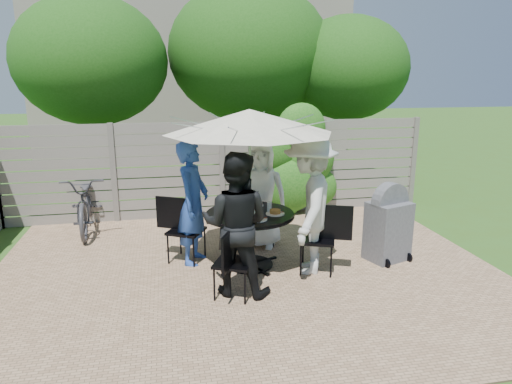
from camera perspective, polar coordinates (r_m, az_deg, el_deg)
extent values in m
plane|color=#36571B|center=(6.24, -0.66, -11.04)|extent=(60.00, 60.00, 0.00)
cube|color=tan|center=(6.68, -1.46, -9.15)|extent=(7.00, 6.00, 0.02)
cube|color=gray|center=(8.77, -4.27, 2.84)|extent=(8.00, 0.10, 1.85)
ellipsoid|color=#145212|center=(8.91, 4.83, 2.84)|extent=(1.20, 0.70, 1.80)
cube|color=gray|center=(17.57, -8.08, 13.69)|extent=(10.00, 6.00, 5.00)
ellipsoid|color=#1C4B11|center=(10.64, -19.88, 15.16)|extent=(3.20, 3.20, 2.72)
ellipsoid|color=#1C4B11|center=(11.23, -0.84, 16.97)|extent=(3.80, 3.80, 3.23)
ellipsoid|color=#1C4B11|center=(11.17, 11.42, 14.91)|extent=(2.80, 2.80, 2.38)
cylinder|color=black|center=(6.40, -0.79, -2.74)|extent=(1.61, 1.61, 0.03)
cylinder|color=black|center=(6.52, -0.77, -6.07)|extent=(0.09, 0.09, 0.79)
cylinder|color=black|center=(6.66, -0.76, -9.09)|extent=(0.66, 0.66, 0.04)
cylinder|color=silver|center=(6.32, -0.79, -0.39)|extent=(0.04, 0.04, 2.13)
cone|color=beige|center=(6.14, -0.83, 8.83)|extent=(3.02, 3.02, 0.32)
cube|color=black|center=(7.38, 0.75, -2.99)|extent=(0.58, 0.58, 0.04)
cube|color=black|center=(7.53, 0.93, -0.64)|extent=(0.17, 0.45, 0.47)
imported|color=white|center=(7.16, 0.59, -0.31)|extent=(0.99, 0.83, 1.72)
cube|color=black|center=(6.75, -8.72, -4.82)|extent=(0.63, 0.63, 0.04)
cube|color=black|center=(6.77, -10.58, -2.58)|extent=(0.43, 0.25, 0.48)
imported|color=#284EAF|center=(6.58, -7.88, -1.41)|extent=(0.65, 0.77, 1.80)
cube|color=black|center=(5.64, -2.79, -8.83)|extent=(0.59, 0.59, 0.04)
cube|color=black|center=(5.36, -3.51, -7.36)|extent=(0.22, 0.41, 0.45)
imported|color=black|center=(5.59, -2.55, -4.10)|extent=(1.07, 0.97, 1.81)
cube|color=black|center=(6.38, 7.65, -5.88)|extent=(0.61, 0.61, 0.04)
cube|color=black|center=(6.29, 9.87, -3.78)|extent=(0.45, 0.20, 0.48)
imported|color=silver|center=(6.23, 6.70, -1.61)|extent=(1.14, 1.43, 1.94)
cylinder|color=white|center=(6.73, -0.15, -1.66)|extent=(0.26, 0.26, 0.01)
cylinder|color=#9C5F2E|center=(6.72, -0.15, -1.40)|extent=(0.15, 0.15, 0.05)
cylinder|color=white|center=(6.47, -3.91, -2.35)|extent=(0.26, 0.26, 0.01)
cylinder|color=#9C5F2E|center=(6.46, -3.91, -2.08)|extent=(0.15, 0.15, 0.05)
cylinder|color=white|center=(6.05, -1.49, -3.51)|extent=(0.26, 0.26, 0.01)
cylinder|color=#9C5F2E|center=(6.04, -1.49, -3.22)|extent=(0.15, 0.15, 0.05)
cylinder|color=white|center=(6.33, 2.41, -2.72)|extent=(0.26, 0.26, 0.01)
cylinder|color=#9C5F2E|center=(6.32, 2.41, -2.44)|extent=(0.15, 0.15, 0.05)
cylinder|color=white|center=(6.07, 0.29, -3.44)|extent=(0.24, 0.24, 0.01)
cylinder|color=#9C5F2E|center=(6.07, 0.29, -3.16)|extent=(0.14, 0.14, 0.05)
cylinder|color=silver|center=(6.64, -1.21, -1.33)|extent=(0.07, 0.07, 0.14)
cylinder|color=silver|center=(6.11, -0.33, -2.73)|extent=(0.07, 0.07, 0.14)
cylinder|color=silver|center=(6.42, 1.67, -1.86)|extent=(0.07, 0.07, 0.14)
cylinder|color=#59280C|center=(6.43, -1.22, -1.76)|extent=(0.09, 0.09, 0.16)
cylinder|color=#C6B293|center=(6.56, 0.46, -1.60)|extent=(0.08, 0.08, 0.12)
imported|color=#333338|center=(8.54, -20.35, -1.19)|extent=(0.81, 2.00, 1.03)
cube|color=slate|center=(7.00, 16.15, -4.79)|extent=(0.69, 0.61, 0.89)
cylinder|color=slate|center=(6.87, 16.40, -1.28)|extent=(0.61, 0.36, 0.59)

